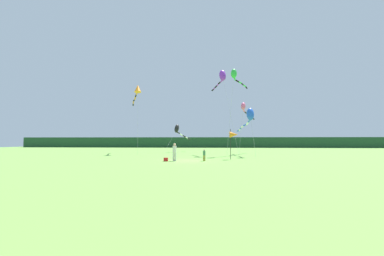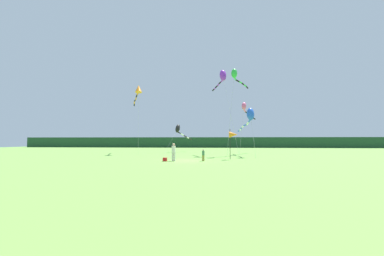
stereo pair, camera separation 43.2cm
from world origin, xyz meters
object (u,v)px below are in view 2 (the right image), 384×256
at_px(cooler_box, 165,159).
at_px(kite_green, 235,75).
at_px(banner_flag_pole, 233,135).
at_px(kite_rainbow, 245,108).
at_px(kite_black, 179,130).
at_px(kite_blue, 249,116).
at_px(person_child, 203,154).
at_px(kite_purple, 222,76).
at_px(person_adult, 174,151).
at_px(kite_orange, 138,90).

height_order(cooler_box, kite_green, kite_green).
height_order(banner_flag_pole, kite_green, kite_green).
bearing_deg(kite_rainbow, kite_black, 157.39).
bearing_deg(cooler_box, kite_blue, 40.15).
height_order(person_child, kite_purple, kite_purple).
bearing_deg(banner_flag_pole, kite_green, 82.21).
height_order(person_child, kite_black, kite_black).
relative_size(cooler_box, kite_black, 0.05).
distance_m(person_child, banner_flag_pole, 4.48).
height_order(kite_purple, kite_green, kite_purple).
distance_m(person_adult, kite_black, 18.33).
relative_size(person_adult, kite_green, 0.15).
distance_m(cooler_box, kite_orange, 17.43).
bearing_deg(kite_rainbow, person_child, -114.53).
distance_m(banner_flag_pole, kite_black, 17.33).
xyz_separation_m(kite_black, kite_green, (9.19, -8.15, 7.34)).
xyz_separation_m(banner_flag_pole, kite_purple, (-0.77, 8.24, 8.78)).
distance_m(kite_orange, kite_blue, 17.73).
distance_m(cooler_box, kite_blue, 13.38).
height_order(banner_flag_pole, kite_orange, kite_orange).
relative_size(banner_flag_pole, kite_orange, 0.30).
bearing_deg(person_child, kite_blue, 52.46).
distance_m(kite_black, kite_green, 14.31).
bearing_deg(kite_green, cooler_box, -128.23).
bearing_deg(kite_orange, kite_purple, -6.08).
relative_size(person_child, kite_black, 0.14).
height_order(person_child, banner_flag_pole, banner_flag_pole).
xyz_separation_m(cooler_box, kite_purple, (6.18, 11.24, 11.28)).
xyz_separation_m(cooler_box, kite_green, (7.91, 10.04, 11.12)).
bearing_deg(kite_purple, kite_rainbow, 33.75).
xyz_separation_m(cooler_box, kite_rainbow, (9.72, 13.61, 6.88)).
relative_size(kite_rainbow, kite_green, 0.66).
relative_size(kite_purple, kite_green, 1.03).
bearing_deg(kite_black, person_child, -74.01).
relative_size(person_child, kite_rainbow, 0.15).
distance_m(person_child, kite_blue, 10.41).
relative_size(kite_orange, kite_purple, 0.86).
bearing_deg(kite_rainbow, kite_orange, -176.69).
distance_m(kite_orange, kite_green, 15.17).
xyz_separation_m(kite_blue, kite_green, (-1.56, 2.05, 6.08)).
height_order(kite_orange, kite_purple, kite_purple).
relative_size(person_adult, kite_black, 0.21).
distance_m(kite_orange, kite_purple, 13.31).
bearing_deg(banner_flag_pole, kite_purple, 95.34).
bearing_deg(kite_orange, kite_black, 44.27).
xyz_separation_m(person_adult, person_child, (2.95, 0.34, -0.33)).
height_order(kite_orange, kite_blue, kite_orange).
bearing_deg(cooler_box, kite_black, 94.03).
bearing_deg(kite_purple, person_child, -102.72).
bearing_deg(kite_black, kite_purple, -42.98).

